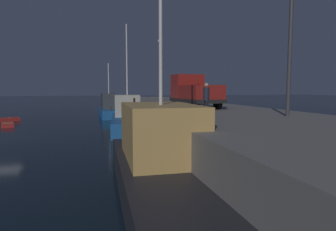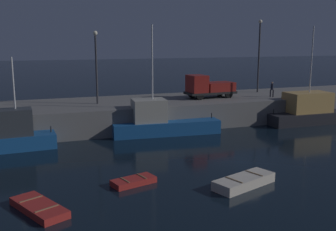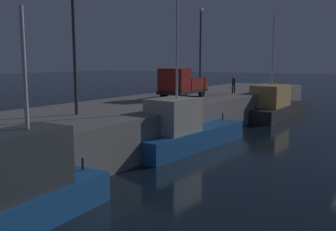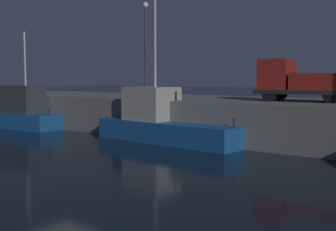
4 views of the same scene
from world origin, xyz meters
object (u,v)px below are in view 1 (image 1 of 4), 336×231
dinghy_red_small (2,120)px  dockworker (206,98)px  lamp_post_east (291,17)px  utility_truck (194,91)px  bollard_central (117,96)px  fishing_boat_white (164,161)px  lamp_post_west (160,65)px  bollard_west (180,115)px  fishing_trawler_red (128,118)px  fishing_boat_blue (109,108)px  rowboat_white_mid (7,125)px  bollard_east (134,101)px

dinghy_red_small → dockworker: 30.25m
lamp_post_east → utility_truck: (-7.70, -2.35, -3.74)m
lamp_post_east → bollard_central: lamp_post_east is taller
fishing_boat_white → dinghy_red_small: fishing_boat_white is taller
dinghy_red_small → bollard_central: bearing=119.2°
lamp_post_west → bollard_west: bearing=-10.3°
dinghy_red_small → utility_truck: (18.26, 18.23, 3.52)m
dockworker → dinghy_red_small: bearing=-146.8°
bollard_central → fishing_trawler_red: bearing=-1.4°
lamp_post_east → dockworker: (-0.80, -4.12, -3.99)m
fishing_boat_white → bollard_west: 2.33m
fishing_boat_white → utility_truck: size_ratio=2.04×
fishing_trawler_red → fishing_boat_blue: bearing=-174.9°
fishing_boat_white → bollard_central: size_ratio=22.39×
rowboat_white_mid → bollard_central: bollard_central is taller
dockworker → fishing_boat_white: bearing=-42.5°
fishing_boat_blue → lamp_post_east: (27.97, 7.74, 6.21)m
dockworker → bollard_east: bearing=-172.2°
fishing_trawler_red → fishing_boat_white: size_ratio=0.89×
fishing_boat_blue → lamp_post_east: bearing=15.5°
bollard_east → fishing_boat_white: bearing=-3.7°
bollard_west → bollard_east: (-15.25, 0.06, -0.00)m
fishing_trawler_red → bollard_central: (-19.49, 0.47, 1.64)m
fishing_boat_blue → bollard_central: 6.49m
fishing_trawler_red → bollard_east: size_ratio=18.18×
fishing_trawler_red → lamp_post_west: bearing=140.1°
lamp_post_west → lamp_post_east: lamp_post_east is taller
fishing_trawler_red → bollard_east: fishing_trawler_red is taller
lamp_post_east → bollard_west: 7.70m
fishing_trawler_red → rowboat_white_mid: fishing_trawler_red is taller
fishing_trawler_red → lamp_post_west: (-5.13, 4.29, 5.56)m
lamp_post_east → fishing_trawler_red: bearing=-155.8°
bollard_west → dockworker: bearing=133.7°
utility_truck → fishing_boat_blue: bearing=-165.1°
dockworker → fishing_boat_blue: bearing=-172.4°
fishing_boat_white → rowboat_white_mid: fishing_boat_white is taller
fishing_boat_white → rowboat_white_mid: bearing=-153.4°
fishing_boat_blue → bollard_west: 29.09m
fishing_boat_blue → utility_truck: bearing=14.9°
lamp_post_west → dockworker: (18.90, -1.85, -3.22)m
fishing_boat_white → dockworker: bearing=137.5°
fishing_boat_blue → utility_truck: 21.12m
lamp_post_west → lamp_post_east: (19.70, 2.27, 0.78)m
bollard_central → bollard_east: bollard_east is taller
dockworker → bollard_central: dockworker is taller
utility_truck → bollard_east: utility_truck is taller
fishing_boat_blue → dinghy_red_small: 13.04m
lamp_post_west → bollard_central: bearing=-165.1°
bollard_west → bollard_central: size_ratio=1.10×
fishing_boat_blue → dockworker: (27.17, 3.62, 2.22)m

